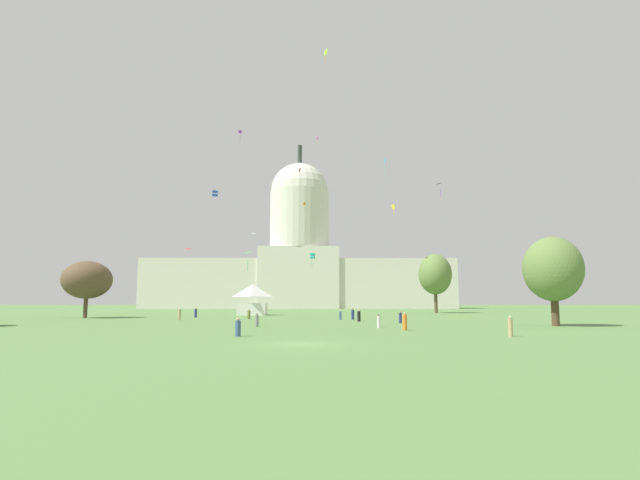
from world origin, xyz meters
name	(u,v)px	position (x,y,z in m)	size (l,w,h in m)	color
ground_plane	(302,344)	(0.00, 0.00, 0.00)	(800.00, 800.00, 0.00)	#567F42
capitol_building	(299,261)	(-5.42, 168.45, 19.15)	(122.82, 23.99, 67.50)	beige
event_tent	(253,299)	(-11.88, 69.67, 3.27)	(6.06, 6.16, 6.31)	white
tree_east_near	(553,269)	(28.47, 24.05, 6.51)	(9.39, 9.39, 10.29)	#4C3823
tree_west_near	(87,280)	(-38.16, 52.59, 6.45)	(11.26, 11.22, 9.70)	brown
tree_east_far	(435,274)	(30.49, 88.94, 9.41)	(9.25, 10.23, 14.41)	brown
person_tan_mid_center	(179,315)	(-19.43, 42.33, 0.80)	(0.58, 0.58, 1.74)	tan
person_olive_front_right	(249,315)	(-9.64, 47.18, 0.68)	(0.55, 0.55, 1.52)	olive
person_white_front_center	(379,321)	(7.67, 20.25, 0.68)	(0.46, 0.46, 1.48)	silver
person_denim_lawn_far_left	(340,315)	(4.79, 43.67, 0.68)	(0.43, 0.43, 1.49)	#3D5684
person_navy_near_tree_east	(400,318)	(11.90, 31.43, 0.71)	(0.55, 0.55, 1.56)	navy
person_teal_mid_left	(180,313)	(-23.63, 58.25, 0.69)	(0.50, 0.50, 1.54)	#1E757A
person_orange_deep_crowd	(405,322)	(9.66, 15.83, 0.79)	(0.58, 0.58, 1.75)	orange
person_grey_back_center	(257,321)	(-5.53, 22.49, 0.68)	(0.45, 0.45, 1.50)	gray
person_tan_lawn_far_right	(510,327)	(16.63, 7.13, 0.76)	(0.40, 0.40, 1.65)	tan
person_denim_mid_right	(238,328)	(-5.34, 7.49, 0.67)	(0.56, 0.56, 1.50)	#3D5684
person_navy_front_left	(353,314)	(6.77, 44.71, 0.78)	(0.62, 0.62, 1.72)	navy
person_black_aisle_center	(359,316)	(7.09, 37.40, 0.75)	(0.63, 0.63, 1.65)	black
person_navy_edge_west	(196,313)	(-20.05, 55.31, 0.76)	(0.61, 0.61, 1.68)	navy
kite_white_mid	(255,235)	(-21.01, 146.13, 26.84)	(1.79, 1.18, 2.60)	white
kite_lime_high	(326,53)	(3.07, 61.75, 52.61)	(0.80, 0.98, 3.04)	#8CD133
kite_magenta_high	(317,139)	(1.60, 111.00, 50.94)	(0.49, 0.74, 2.61)	#D1339E
kite_yellow_mid	(393,207)	(19.70, 83.97, 25.21)	(0.78, 0.89, 2.48)	yellow
kite_orange_mid	(304,204)	(-2.40, 119.87, 32.92)	(0.85, 0.64, 2.65)	orange
kite_green_low	(246,256)	(-10.83, 51.19, 10.51)	(1.71, 1.61, 2.85)	green
kite_violet_high	(240,133)	(-22.75, 119.03, 55.59)	(1.08, 0.56, 4.04)	purple
kite_black_mid	(441,186)	(24.64, 58.02, 24.38)	(1.38, 1.47, 2.46)	black
kite_turquoise_low	(312,256)	(0.32, 85.74, 13.65)	(1.28, 1.31, 3.52)	teal
kite_cyan_mid	(385,163)	(14.98, 64.12, 30.39)	(0.27, 0.80, 3.81)	#33BCDB
kite_blue_mid	(215,193)	(-15.26, 45.64, 20.09)	(1.10, 1.14, 1.13)	blue
kite_red_low	(189,251)	(-28.45, 82.42, 14.39)	(1.91, 1.71, 0.38)	red
kite_pink_high	(300,170)	(-4.47, 137.08, 48.56)	(0.92, 1.02, 1.20)	pink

